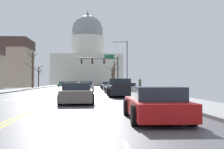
{
  "coord_description": "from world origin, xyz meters",
  "views": [
    {
      "loc": [
        2.82,
        -39.77,
        1.36
      ],
      "look_at": [
        7.45,
        30.26,
        3.06
      ],
      "focal_mm": 44.36,
      "sensor_mm": 36.0,
      "label": 1
    }
  ],
  "objects_px": {
    "sedan_near_01": "(108,86)",
    "pedestrian_00": "(127,83)",
    "bicycle_parked": "(127,87)",
    "sedan_oncoming_01": "(62,84)",
    "pickup_truck_near_04": "(120,88)",
    "sedan_near_06": "(156,104)",
    "pedestrian_01": "(140,83)",
    "sedan_near_02": "(86,87)",
    "sedan_near_03": "(115,89)",
    "sedan_near_05": "(77,94)",
    "sedan_near_00": "(106,86)",
    "sedan_oncoming_00": "(73,85)",
    "street_lamp_right": "(125,60)",
    "sedan_oncoming_03": "(70,84)",
    "signal_gantry": "(103,64)",
    "sedan_oncoming_02": "(67,84)"
  },
  "relations": [
    {
      "from": "sedan_near_01",
      "to": "pedestrian_00",
      "type": "height_order",
      "value": "pedestrian_00"
    },
    {
      "from": "pedestrian_00",
      "to": "bicycle_parked",
      "type": "relative_size",
      "value": 0.92
    },
    {
      "from": "sedan_oncoming_01",
      "to": "pickup_truck_near_04",
      "type": "bearing_deg",
      "value": -77.22
    },
    {
      "from": "pedestrian_00",
      "to": "bicycle_parked",
      "type": "distance_m",
      "value": 0.6
    },
    {
      "from": "sedan_near_06",
      "to": "bicycle_parked",
      "type": "bearing_deg",
      "value": 85.0
    },
    {
      "from": "pedestrian_00",
      "to": "bicycle_parked",
      "type": "height_order",
      "value": "pedestrian_00"
    },
    {
      "from": "pedestrian_01",
      "to": "sedan_near_02",
      "type": "bearing_deg",
      "value": 173.62
    },
    {
      "from": "sedan_near_02",
      "to": "bicycle_parked",
      "type": "relative_size",
      "value": 2.64
    },
    {
      "from": "sedan_near_03",
      "to": "sedan_near_01",
      "type": "bearing_deg",
      "value": 90.46
    },
    {
      "from": "sedan_near_01",
      "to": "sedan_near_05",
      "type": "xyz_separation_m",
      "value": [
        -3.25,
        -25.96,
        0.0
      ]
    },
    {
      "from": "sedan_near_00",
      "to": "sedan_oncoming_01",
      "type": "distance_m",
      "value": 22.43
    },
    {
      "from": "sedan_oncoming_00",
      "to": "sedan_near_02",
      "type": "bearing_deg",
      "value": -81.2
    },
    {
      "from": "sedan_near_03",
      "to": "bicycle_parked",
      "type": "xyz_separation_m",
      "value": [
        2.67,
        11.82,
        -0.06
      ]
    },
    {
      "from": "sedan_near_03",
      "to": "sedan_near_05",
      "type": "relative_size",
      "value": 1.07
    },
    {
      "from": "sedan_near_01",
      "to": "sedan_near_06",
      "type": "xyz_separation_m",
      "value": [
        -0.07,
        -33.46,
        -0.04
      ]
    },
    {
      "from": "pickup_truck_near_04",
      "to": "pedestrian_00",
      "type": "relative_size",
      "value": 3.51
    },
    {
      "from": "sedan_near_00",
      "to": "sedan_near_03",
      "type": "xyz_separation_m",
      "value": [
        0.07,
        -19.76,
        0.0
      ]
    },
    {
      "from": "sedan_near_06",
      "to": "bicycle_parked",
      "type": "height_order",
      "value": "sedan_near_06"
    },
    {
      "from": "sedan_near_03",
      "to": "street_lamp_right",
      "type": "bearing_deg",
      "value": 79.13
    },
    {
      "from": "sedan_oncoming_03",
      "to": "pedestrian_01",
      "type": "xyz_separation_m",
      "value": [
        14.1,
        -58.98,
        0.51
      ]
    },
    {
      "from": "signal_gantry",
      "to": "sedan_near_06",
      "type": "height_order",
      "value": "signal_gantry"
    },
    {
      "from": "sedan_oncoming_03",
      "to": "bicycle_parked",
      "type": "xyz_separation_m",
      "value": [
        12.96,
        -53.43,
        -0.06
      ]
    },
    {
      "from": "pickup_truck_near_04",
      "to": "pedestrian_00",
      "type": "bearing_deg",
      "value": 81.12
    },
    {
      "from": "sedan_near_06",
      "to": "pedestrian_01",
      "type": "distance_m",
      "value": 27.2
    },
    {
      "from": "sedan_oncoming_00",
      "to": "pedestrian_00",
      "type": "height_order",
      "value": "pedestrian_00"
    },
    {
      "from": "signal_gantry",
      "to": "sedan_oncoming_02",
      "type": "distance_m",
      "value": 29.83
    },
    {
      "from": "signal_gantry",
      "to": "pedestrian_00",
      "type": "distance_m",
      "value": 13.76
    },
    {
      "from": "signal_gantry",
      "to": "sedan_near_05",
      "type": "distance_m",
      "value": 37.93
    },
    {
      "from": "sedan_oncoming_00",
      "to": "sedan_oncoming_03",
      "type": "height_order",
      "value": "sedan_oncoming_00"
    },
    {
      "from": "sedan_near_02",
      "to": "sedan_near_01",
      "type": "bearing_deg",
      "value": 60.7
    },
    {
      "from": "sedan_near_06",
      "to": "bicycle_parked",
      "type": "xyz_separation_m",
      "value": [
        2.84,
        32.45,
        -0.06
      ]
    },
    {
      "from": "sedan_oncoming_02",
      "to": "street_lamp_right",
      "type": "bearing_deg",
      "value": -71.2
    },
    {
      "from": "sedan_oncoming_01",
      "to": "bicycle_parked",
      "type": "relative_size",
      "value": 2.6
    },
    {
      "from": "street_lamp_right",
      "to": "bicycle_parked",
      "type": "distance_m",
      "value": 4.87
    },
    {
      "from": "sedan_oncoming_01",
      "to": "pedestrian_00",
      "type": "xyz_separation_m",
      "value": [
        12.92,
        -28.17,
        0.47
      ]
    },
    {
      "from": "sedan_oncoming_02",
      "to": "sedan_near_06",
      "type": "bearing_deg",
      "value": -82.14
    },
    {
      "from": "sedan_oncoming_00",
      "to": "sedan_oncoming_02",
      "type": "xyz_separation_m",
      "value": [
        -3.53,
        23.36,
        -0.02
      ]
    },
    {
      "from": "sedan_oncoming_01",
      "to": "sedan_oncoming_03",
      "type": "bearing_deg",
      "value": 90.2
    },
    {
      "from": "sedan_oncoming_02",
      "to": "pedestrian_01",
      "type": "bearing_deg",
      "value": -73.03
    },
    {
      "from": "sedan_near_01",
      "to": "street_lamp_right",
      "type": "bearing_deg",
      "value": 25.88
    },
    {
      "from": "signal_gantry",
      "to": "sedan_oncoming_01",
      "type": "xyz_separation_m",
      "value": [
        -9.79,
        15.32,
        -4.24
      ]
    },
    {
      "from": "sedan_near_06",
      "to": "sedan_near_00",
      "type": "bearing_deg",
      "value": 89.85
    },
    {
      "from": "sedan_near_05",
      "to": "pedestrian_01",
      "type": "height_order",
      "value": "pedestrian_01"
    },
    {
      "from": "sedan_near_01",
      "to": "pedestrian_01",
      "type": "distance_m",
      "value": 7.65
    },
    {
      "from": "sedan_oncoming_01",
      "to": "pedestrian_00",
      "type": "height_order",
      "value": "pedestrian_00"
    },
    {
      "from": "bicycle_parked",
      "to": "signal_gantry",
      "type": "bearing_deg",
      "value": 103.72
    },
    {
      "from": "sedan_near_06",
      "to": "sedan_near_01",
      "type": "bearing_deg",
      "value": 89.88
    },
    {
      "from": "sedan_oncoming_02",
      "to": "sedan_oncoming_03",
      "type": "bearing_deg",
      "value": 90.21
    },
    {
      "from": "sedan_near_00",
      "to": "bicycle_parked",
      "type": "height_order",
      "value": "sedan_near_00"
    },
    {
      "from": "sedan_near_00",
      "to": "street_lamp_right",
      "type": "bearing_deg",
      "value": -63.32
    }
  ]
}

